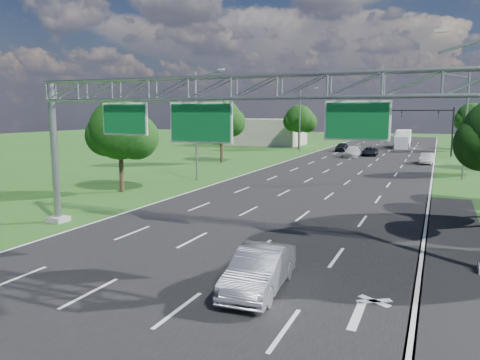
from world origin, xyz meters
The scene contains 19 objects.
ground centered at (0.00, 30.00, 0.00)m, with size 220.00×220.00×0.00m, color #265419.
road centered at (0.00, 30.00, 0.00)m, with size 18.00×180.00×0.02m, color black.
road_flare centered at (10.20, 14.00, 0.00)m, with size 3.00×30.00×0.02m, color black.
sign_gantry centered at (0.33, 12.00, 6.89)m, with size 23.50×1.00×9.56m.
traffic_signal centered at (7.48, 65.00, 5.17)m, with size 12.21×0.24×7.00m.
streetlight_l_near centered at (-11.30, 30.00, 5.58)m, with size 2.97×0.22×10.16m.
streetlight_l_far centered at (-11.30, 65.00, 5.58)m, with size 2.97×0.22×10.16m.
streetlight_r_mid centered at (11.30, 40.00, 5.58)m, with size 2.97×0.22×10.16m.
tree_verge_la centered at (-13.92, 22.04, 4.76)m, with size 5.76×4.80×7.40m.
tree_verge_lb centered at (-15.92, 45.04, 5.41)m, with size 5.76×4.80×8.06m.
tree_verge_lc centered at (-12.92, 70.04, 4.98)m, with size 5.76×4.80×7.62m.
tree_verge_re centered at (14.08, 78.04, 5.20)m, with size 5.76×4.80×7.84m.
building_left centered at (-22.00, 78.00, 2.50)m, with size 14.00×10.00×5.00m, color gray.
silver_sedan centered at (3.61, 6.61, 0.77)m, with size 1.64×4.70×1.55m, color #ABAFB7.
car_queue_a centered at (-2.01, 58.94, 0.73)m, with size 2.04×5.01×1.45m, color silver.
car_queue_b centered at (0.06, 61.88, 0.63)m, with size 2.08×4.50×1.25m, color black.
car_queue_c centered at (-5.22, 67.99, 0.71)m, with size 1.69×4.19×1.43m, color black.
car_queue_d centered at (8.00, 53.63, 0.66)m, with size 1.41×4.04×1.33m, color #BABABA.
box_truck centered at (3.38, 79.78, 1.51)m, with size 2.54×8.33×3.14m.
Camera 1 is at (9.26, -8.43, 6.36)m, focal length 35.00 mm.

